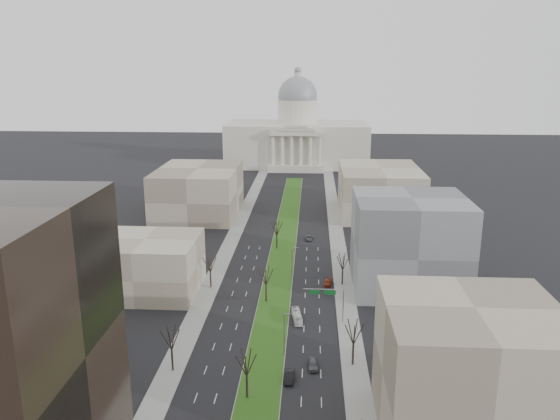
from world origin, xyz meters
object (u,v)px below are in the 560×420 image
at_px(car_red, 328,282).
at_px(car_grey_far, 309,238).
at_px(car_grey_near, 313,364).
at_px(car_black, 290,376).
at_px(box_van, 297,316).

xyz_separation_m(car_red, car_grey_far, (-5.39, 37.81, -0.02)).
bearing_deg(car_grey_far, car_grey_near, -82.25).
relative_size(car_black, car_red, 1.05).
bearing_deg(box_van, car_black, -100.12).
distance_m(car_grey_near, car_red, 41.38).
xyz_separation_m(car_grey_near, box_van, (-3.67, 19.92, 0.22)).
bearing_deg(car_grey_far, car_black, -85.25).
height_order(car_grey_far, box_van, box_van).
bearing_deg(car_red, box_van, -101.57).
relative_size(car_grey_near, car_black, 0.98).
bearing_deg(car_grey_near, car_black, -137.58).
relative_size(car_grey_near, box_van, 0.64).
bearing_deg(car_grey_far, box_van, -85.45).
distance_m(car_grey_near, box_van, 20.25).
height_order(car_red, box_van, box_van).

